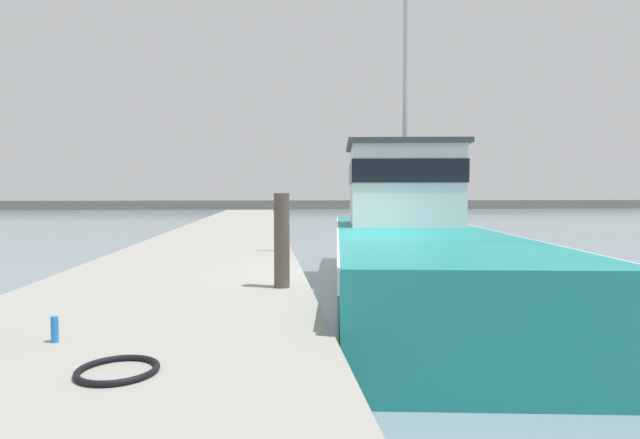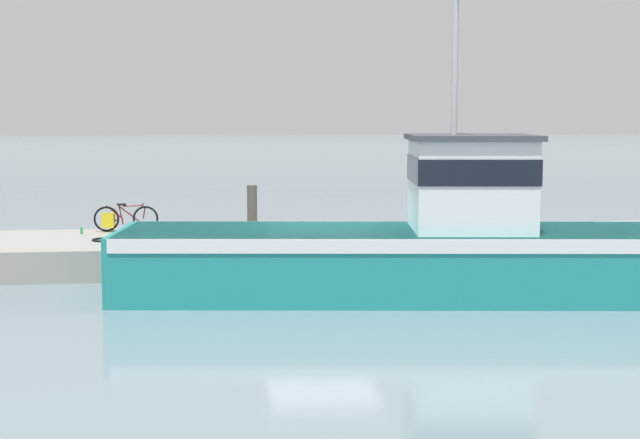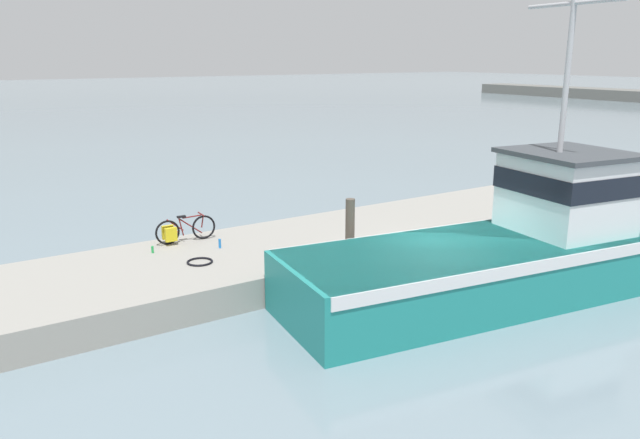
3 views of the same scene
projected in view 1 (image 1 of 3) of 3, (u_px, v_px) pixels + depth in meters
ground_plane at (367, 311)px, 9.50m from camera, size 320.00×320.00×0.00m
dock_pier at (181, 295)px, 9.10m from camera, size 4.50×80.00×0.76m
far_shoreline at (460, 204)px, 82.05m from camera, size 180.00×5.00×1.39m
fishing_boat_main at (408, 240)px, 11.67m from camera, size 4.97×14.56×8.18m
mooring_post at (282, 240)px, 7.76m from camera, size 0.24×0.24×1.47m
hose_coil at (118, 370)px, 4.04m from camera, size 0.66×0.66×0.05m
water_bottle_on_curb at (55, 329)px, 4.88m from camera, size 0.07×0.07×0.25m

